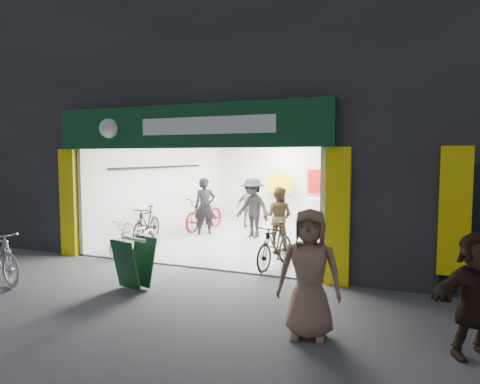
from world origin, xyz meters
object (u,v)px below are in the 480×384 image
Objects in this scene: bike_left_front at (135,237)px; pedestrian_near at (309,273)px; bike_right_front at (275,246)px; sandwich_board at (134,262)px.

pedestrian_near is (5.10, -3.15, 0.43)m from bike_left_front.
bike_left_front is at bearing -169.74° from bike_right_front.
sandwich_board is (-3.44, 0.85, -0.36)m from pedestrian_near.
bike_right_front is 3.07m from sandwich_board.
bike_right_front reaches higher than sandwich_board.
pedestrian_near reaches higher than sandwich_board.
sandwich_board is at bearing -47.75° from bike_left_front.
bike_right_front is (3.60, 0.08, 0.06)m from bike_left_front.
bike_right_front is 3.58m from pedestrian_near.
bike_left_front is 1.01× the size of bike_right_front.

